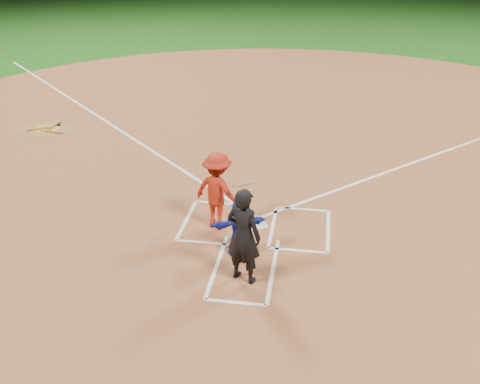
# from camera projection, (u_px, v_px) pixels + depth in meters

# --- Properties ---
(ground) EXTENTS (120.00, 120.00, 0.00)m
(ground) POSITION_uv_depth(u_px,v_px,m) (256.00, 225.00, 11.90)
(ground) COLOR #164912
(ground) RESTS_ON ground
(home_plate_dirt) EXTENTS (28.00, 28.00, 0.01)m
(home_plate_dirt) POSITION_uv_depth(u_px,v_px,m) (280.00, 134.00, 17.22)
(home_plate_dirt) COLOR brown
(home_plate_dirt) RESTS_ON ground
(home_plate) EXTENTS (0.60, 0.60, 0.02)m
(home_plate) POSITION_uv_depth(u_px,v_px,m) (256.00, 225.00, 11.89)
(home_plate) COLOR silver
(home_plate) RESTS_ON home_plate_dirt
(on_deck_circle) EXTENTS (1.70, 1.70, 0.01)m
(on_deck_circle) POSITION_uv_depth(u_px,v_px,m) (47.00, 129.00, 17.67)
(on_deck_circle) COLOR brown
(on_deck_circle) RESTS_ON home_plate_dirt
(on_deck_logo) EXTENTS (0.80, 0.80, 0.00)m
(on_deck_logo) POSITION_uv_depth(u_px,v_px,m) (47.00, 129.00, 17.67)
(on_deck_logo) COLOR gold
(on_deck_logo) RESTS_ON on_deck_circle
(on_deck_bat_a) EXTENTS (0.09, 0.84, 0.06)m
(on_deck_bat_a) POSITION_uv_depth(u_px,v_px,m) (54.00, 126.00, 17.85)
(on_deck_bat_a) COLOR olive
(on_deck_bat_a) RESTS_ON on_deck_circle
(on_deck_bat_b) EXTENTS (0.72, 0.54, 0.06)m
(on_deck_bat_b) POSITION_uv_depth(u_px,v_px,m) (39.00, 128.00, 17.59)
(on_deck_bat_b) COLOR #905F34
(on_deck_bat_b) RESTS_ON on_deck_circle
(on_deck_bat_c) EXTENTS (0.84, 0.20, 0.06)m
(on_deck_bat_c) POSITION_uv_depth(u_px,v_px,m) (51.00, 131.00, 17.34)
(on_deck_bat_c) COLOR #A86D3D
(on_deck_bat_c) RESTS_ON on_deck_circle
(bat_weight_donut) EXTENTS (0.19, 0.19, 0.05)m
(bat_weight_donut) POSITION_uv_depth(u_px,v_px,m) (58.00, 124.00, 17.98)
(bat_weight_donut) COLOR black
(bat_weight_donut) RESTS_ON on_deck_circle
(catcher) EXTENTS (1.18, 0.78, 1.22)m
(catcher) POSITION_uv_depth(u_px,v_px,m) (240.00, 227.00, 10.58)
(catcher) COLOR #1423A8
(catcher) RESTS_ON home_plate_dirt
(umpire) EXTENTS (0.80, 0.67, 1.87)m
(umpire) POSITION_uv_depth(u_px,v_px,m) (244.00, 236.00, 9.65)
(umpire) COLOR black
(umpire) RESTS_ON home_plate_dirt
(chalk_markings) EXTENTS (28.35, 17.32, 0.01)m
(chalk_markings) POSITION_uv_depth(u_px,v_px,m) (278.00, 142.00, 16.59)
(chalk_markings) COLOR white
(chalk_markings) RESTS_ON home_plate_dirt
(batter_at_plate) EXTENTS (1.44, 1.06, 1.74)m
(batter_at_plate) POSITION_uv_depth(u_px,v_px,m) (218.00, 191.00, 11.47)
(batter_at_plate) COLOR #A32212
(batter_at_plate) RESTS_ON home_plate_dirt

